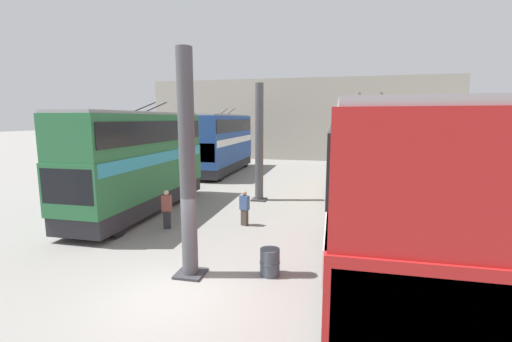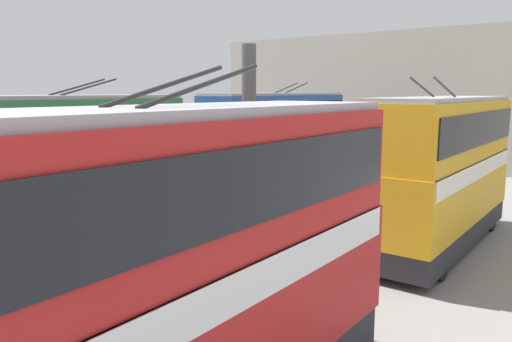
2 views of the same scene
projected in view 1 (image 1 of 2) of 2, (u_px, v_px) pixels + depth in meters
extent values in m
plane|color=gray|center=(171.00, 296.00, 9.50)|extent=(240.00, 240.00, 0.00)
cube|color=#A8A093|center=(297.00, 120.00, 40.35)|extent=(0.50, 36.00, 9.57)
cylinder|color=#4C4C51|center=(187.00, 166.00, 10.29)|extent=(0.49, 0.49, 6.94)
cube|color=#333338|center=(191.00, 274.00, 10.81)|extent=(0.88, 0.88, 0.08)
cylinder|color=#4C4C51|center=(259.00, 143.00, 20.24)|extent=(0.49, 0.49, 6.94)
cube|color=#333338|center=(259.00, 199.00, 20.76)|extent=(0.88, 0.88, 0.08)
cylinder|color=black|center=(388.00, 231.00, 13.52)|extent=(1.00, 0.30, 1.00)
cylinder|color=black|center=(333.00, 227.00, 13.98)|extent=(1.00, 0.30, 1.00)
cube|color=#28282D|center=(371.00, 266.00, 9.89)|extent=(10.93, 2.45, 0.77)
cube|color=red|center=(373.00, 218.00, 9.67)|extent=(11.15, 2.50, 2.09)
cube|color=white|center=(374.00, 192.00, 9.56)|extent=(10.81, 2.54, 0.55)
cube|color=red|center=(377.00, 148.00, 9.37)|extent=(11.04, 2.42, 1.89)
cube|color=black|center=(377.00, 145.00, 9.36)|extent=(10.70, 2.51, 1.04)
cube|color=#9E9EA3|center=(379.00, 111.00, 9.22)|extent=(10.93, 2.25, 0.14)
cube|color=black|center=(422.00, 325.00, 4.32)|extent=(0.12, 2.30, 1.34)
cylinder|color=#282828|center=(386.00, 100.00, 10.43)|extent=(2.35, 0.07, 0.65)
cylinder|color=#282828|center=(362.00, 100.00, 10.58)|extent=(2.35, 0.07, 0.65)
cylinder|color=black|center=(362.00, 177.00, 26.02)|extent=(0.94, 0.30, 0.94)
cylinder|color=black|center=(333.00, 176.00, 26.48)|extent=(0.94, 0.30, 0.94)
cylinder|color=black|center=(370.00, 196.00, 19.81)|extent=(0.94, 0.30, 0.94)
cylinder|color=black|center=(333.00, 194.00, 20.26)|extent=(0.94, 0.30, 0.94)
cube|color=#28282D|center=(349.00, 182.00, 23.02)|extent=(9.25, 2.45, 0.76)
cube|color=gold|center=(350.00, 162.00, 22.81)|extent=(9.44, 2.50, 2.07)
cube|color=silver|center=(351.00, 150.00, 22.69)|extent=(9.16, 2.54, 0.55)
cube|color=gold|center=(352.00, 131.00, 22.50)|extent=(9.35, 2.42, 1.96)
cube|color=black|center=(352.00, 130.00, 22.49)|extent=(9.06, 2.51, 1.08)
cube|color=#9E9EA3|center=(352.00, 115.00, 22.34)|extent=(9.25, 2.25, 0.14)
cube|color=black|center=(348.00, 152.00, 27.27)|extent=(0.12, 2.30, 1.32)
cylinder|color=#282828|center=(359.00, 109.00, 21.08)|extent=(2.35, 0.07, 0.65)
cylinder|color=#282828|center=(348.00, 109.00, 21.23)|extent=(2.35, 0.07, 0.65)
cylinder|color=black|center=(117.00, 225.00, 14.21)|extent=(1.03, 0.30, 1.03)
cylinder|color=black|center=(74.00, 222.00, 14.66)|extent=(1.03, 0.30, 1.03)
cylinder|color=black|center=(188.00, 190.00, 21.18)|extent=(1.03, 0.30, 1.03)
cylinder|color=black|center=(157.00, 189.00, 21.63)|extent=(1.03, 0.30, 1.03)
cube|color=#28282D|center=(142.00, 200.00, 17.99)|extent=(10.02, 2.45, 0.78)
cube|color=#286B3D|center=(141.00, 172.00, 17.77)|extent=(10.23, 2.50, 2.15)
cube|color=teal|center=(140.00, 157.00, 17.65)|extent=(9.92, 2.54, 0.55)
cube|color=#286B3D|center=(139.00, 133.00, 17.46)|extent=(10.12, 2.42, 1.88)
cube|color=black|center=(139.00, 131.00, 17.45)|extent=(9.82, 2.51, 1.03)
cube|color=#9E9EA3|center=(138.00, 113.00, 17.31)|extent=(10.02, 2.25, 0.14)
cube|color=black|center=(68.00, 187.00, 12.86)|extent=(0.12, 2.30, 1.38)
cylinder|color=#282828|center=(156.00, 107.00, 18.41)|extent=(2.35, 0.07, 0.65)
cylinder|color=#282828|center=(145.00, 107.00, 18.57)|extent=(2.35, 0.07, 0.65)
cylinder|color=black|center=(220.00, 175.00, 27.07)|extent=(0.95, 0.30, 0.95)
cylinder|color=black|center=(195.00, 174.00, 27.52)|extent=(0.95, 0.30, 0.95)
cylinder|color=black|center=(245.00, 162.00, 34.90)|extent=(0.95, 0.30, 0.95)
cylinder|color=black|center=(226.00, 162.00, 35.35)|extent=(0.95, 0.30, 0.95)
cube|color=#28282D|center=(224.00, 166.00, 31.28)|extent=(10.90, 2.45, 0.76)
cube|color=#234793|center=(223.00, 149.00, 31.06)|extent=(11.12, 2.50, 2.23)
cube|color=white|center=(223.00, 140.00, 30.93)|extent=(10.79, 2.54, 0.55)
cube|color=#234793|center=(223.00, 127.00, 30.75)|extent=(11.01, 2.42, 1.89)
cube|color=black|center=(223.00, 126.00, 30.73)|extent=(10.67, 2.51, 1.04)
cube|color=#9E9EA3|center=(223.00, 115.00, 30.59)|extent=(10.90, 2.25, 0.14)
cube|color=black|center=(201.00, 153.00, 25.72)|extent=(0.12, 2.30, 1.42)
cylinder|color=#282828|center=(231.00, 111.00, 31.80)|extent=(2.35, 0.07, 0.65)
cylinder|color=#282828|center=(224.00, 111.00, 31.95)|extent=(2.35, 0.07, 0.65)
cube|color=#473D33|center=(245.00, 217.00, 15.78)|extent=(0.30, 0.35, 0.75)
cube|color=#3D5684|center=(244.00, 203.00, 15.68)|extent=(0.38, 0.48, 0.65)
sphere|color=#A37A5B|center=(244.00, 193.00, 15.61)|extent=(0.21, 0.21, 0.21)
cube|color=#2D2D33|center=(167.00, 220.00, 15.33)|extent=(0.26, 0.34, 0.82)
cube|color=#934C42|center=(167.00, 203.00, 15.21)|extent=(0.33, 0.46, 0.71)
sphere|color=beige|center=(166.00, 193.00, 15.14)|extent=(0.23, 0.23, 0.23)
cylinder|color=#424C56|center=(270.00, 262.00, 10.74)|extent=(0.62, 0.62, 0.86)
cylinder|color=#424C56|center=(270.00, 262.00, 10.74)|extent=(0.65, 0.65, 0.04)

